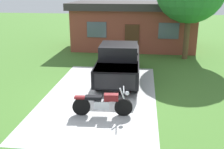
# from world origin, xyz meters

# --- Properties ---
(ground_plane) EXTENTS (80.00, 80.00, 0.00)m
(ground_plane) POSITION_xyz_m (0.00, 0.00, 0.00)
(ground_plane) COLOR #43732C
(driveway_pad) EXTENTS (4.77, 8.73, 0.01)m
(driveway_pad) POSITION_xyz_m (0.00, 0.00, 0.00)
(driveway_pad) COLOR #BABABA
(driveway_pad) RESTS_ON ground
(motorcycle) EXTENTS (2.21, 0.70, 1.09)m
(motorcycle) POSITION_xyz_m (0.39, -1.91, 0.47)
(motorcycle) COLOR black
(motorcycle) RESTS_ON ground
(pickup_truck) EXTENTS (2.15, 5.68, 1.90)m
(pickup_truck) POSITION_xyz_m (0.59, 2.44, 0.95)
(pickup_truck) COLOR black
(pickup_truck) RESTS_ON ground
(neighbor_house) EXTENTS (9.60, 5.60, 3.50)m
(neighbor_house) POSITION_xyz_m (0.95, 10.55, 1.79)
(neighbor_house) COLOR brown
(neighbor_house) RESTS_ON ground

